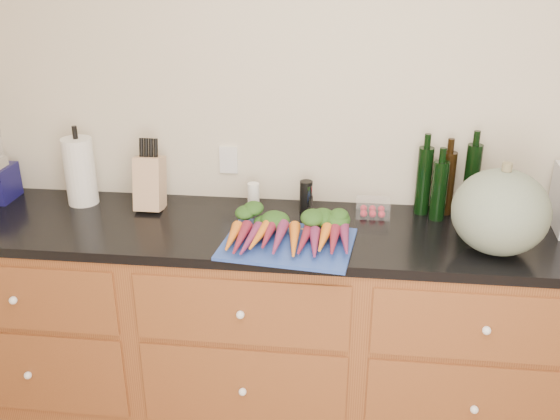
# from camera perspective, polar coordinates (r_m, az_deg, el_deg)

# --- Properties ---
(wall_back) EXTENTS (4.10, 0.05, 2.60)m
(wall_back) POSITION_cam_1_polar(r_m,az_deg,el_deg) (2.70, 7.98, 7.91)
(wall_back) COLOR beige
(wall_back) RESTS_ON ground
(cabinets) EXTENTS (3.60, 0.64, 0.90)m
(cabinets) POSITION_cam_1_polar(r_m,az_deg,el_deg) (2.76, 7.09, -11.22)
(cabinets) COLOR brown
(cabinets) RESTS_ON ground
(countertop) EXTENTS (3.64, 0.62, 0.04)m
(countertop) POSITION_cam_1_polar(r_m,az_deg,el_deg) (2.53, 7.61, -2.36)
(countertop) COLOR black
(countertop) RESTS_ON cabinets
(cutting_board) EXTENTS (0.53, 0.42, 0.01)m
(cutting_board) POSITION_cam_1_polar(r_m,az_deg,el_deg) (2.38, 0.72, -3.11)
(cutting_board) COLOR #24419B
(cutting_board) RESTS_ON countertop
(carrots) EXTENTS (0.47, 0.34, 0.07)m
(carrots) POSITION_cam_1_polar(r_m,az_deg,el_deg) (2.41, 0.83, -1.92)
(carrots) COLOR orange
(carrots) RESTS_ON cutting_board
(squash) EXTENTS (0.35, 0.35, 0.32)m
(squash) POSITION_cam_1_polar(r_m,az_deg,el_deg) (2.42, 19.51, -0.17)
(squash) COLOR #556555
(squash) RESTS_ON countertop
(paper_towel) EXTENTS (0.13, 0.13, 0.30)m
(paper_towel) POSITION_cam_1_polar(r_m,az_deg,el_deg) (2.86, -17.82, 3.38)
(paper_towel) COLOR white
(paper_towel) RESTS_ON countertop
(knife_block) EXTENTS (0.11, 0.11, 0.23)m
(knife_block) POSITION_cam_1_polar(r_m,az_deg,el_deg) (2.74, -11.81, 2.42)
(knife_block) COLOR tan
(knife_block) RESTS_ON countertop
(grinder_salt) EXTENTS (0.05, 0.05, 0.12)m
(grinder_salt) POSITION_cam_1_polar(r_m,az_deg,el_deg) (2.69, -2.44, 1.27)
(grinder_salt) COLOR white
(grinder_salt) RESTS_ON countertop
(grinder_pepper) EXTENTS (0.05, 0.05, 0.14)m
(grinder_pepper) POSITION_cam_1_polar(r_m,az_deg,el_deg) (2.66, 2.40, 1.26)
(grinder_pepper) COLOR black
(grinder_pepper) RESTS_ON countertop
(canister_chrome) EXTENTS (0.05, 0.05, 0.12)m
(canister_chrome) POSITION_cam_1_polar(r_m,az_deg,el_deg) (2.67, 2.49, 1.11)
(canister_chrome) COLOR silver
(canister_chrome) RESTS_ON countertop
(tomato_box) EXTENTS (0.14, 0.11, 0.07)m
(tomato_box) POSITION_cam_1_polar(r_m,az_deg,el_deg) (2.66, 8.48, 0.20)
(tomato_box) COLOR white
(tomato_box) RESTS_ON countertop
(bottles) EXTENTS (0.26, 0.13, 0.31)m
(bottles) POSITION_cam_1_polar(r_m,az_deg,el_deg) (2.69, 14.92, 2.36)
(bottles) COLOR black
(bottles) RESTS_ON countertop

